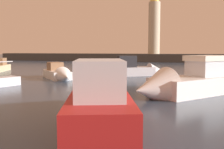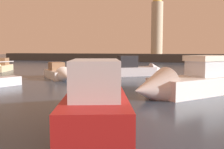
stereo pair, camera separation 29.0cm
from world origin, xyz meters
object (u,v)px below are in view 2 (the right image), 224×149
at_px(lighthouse, 157,24).
at_px(motorboat_4, 185,83).
at_px(motorboat_5, 60,74).
at_px(motorboat_0, 140,69).
at_px(motorboat_3, 96,100).

height_order(lighthouse, motorboat_4, lighthouse).
xyz_separation_m(lighthouse, motorboat_5, (-4.84, -41.04, -8.74)).
relative_size(lighthouse, motorboat_0, 2.40).
distance_m(motorboat_3, motorboat_4, 8.29).
relative_size(lighthouse, motorboat_4, 1.80).
bearing_deg(motorboat_0, motorboat_4, -66.45).
xyz_separation_m(motorboat_3, motorboat_4, (3.49, 7.52, -0.09)).
bearing_deg(motorboat_0, motorboat_5, -140.07).
height_order(motorboat_3, motorboat_4, motorboat_3).
bearing_deg(motorboat_5, motorboat_4, -26.14).
bearing_deg(motorboat_5, motorboat_0, 39.93).
relative_size(motorboat_0, motorboat_3, 0.77).
height_order(lighthouse, motorboat_0, lighthouse).
xyz_separation_m(motorboat_0, motorboat_4, (5.28, -12.12, 0.08)).
bearing_deg(motorboat_4, motorboat_0, 113.55).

